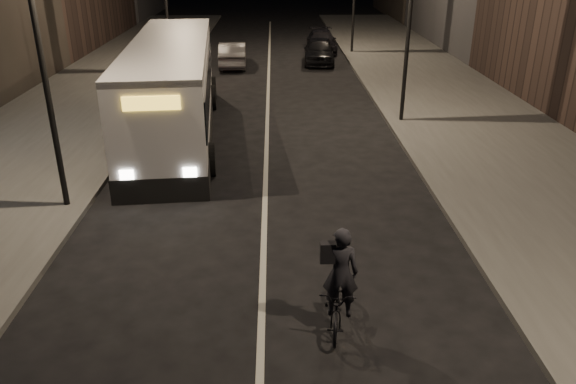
{
  "coord_description": "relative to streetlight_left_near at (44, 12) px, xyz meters",
  "views": [
    {
      "loc": [
        0.3,
        -10.53,
        6.94
      ],
      "look_at": [
        0.61,
        1.66,
        1.5
      ],
      "focal_mm": 35.0,
      "sensor_mm": 36.0,
      "label": 1
    }
  ],
  "objects": [
    {
      "name": "ground",
      "position": [
        5.33,
        -4.0,
        -5.36
      ],
      "size": [
        180.0,
        180.0,
        0.0
      ],
      "primitive_type": "plane",
      "color": "black",
      "rests_on": "ground"
    },
    {
      "name": "sidewalk_right",
      "position": [
        13.83,
        10.0,
        -5.28
      ],
      "size": [
        7.0,
        70.0,
        0.16
      ],
      "primitive_type": "cube",
      "color": "#3D3D3A",
      "rests_on": "ground"
    },
    {
      "name": "sidewalk_left",
      "position": [
        -3.17,
        10.0,
        -5.28
      ],
      "size": [
        7.0,
        70.0,
        0.16
      ],
      "primitive_type": "cube",
      "color": "#3D3D3A",
      "rests_on": "ground"
    },
    {
      "name": "streetlight_left_near",
      "position": [
        0.0,
        0.0,
        0.0
      ],
      "size": [
        1.2,
        0.44,
        8.12
      ],
      "color": "black",
      "rests_on": "sidewalk_left"
    },
    {
      "name": "city_bus",
      "position": [
        1.73,
        6.92,
        -3.41
      ],
      "size": [
        4.02,
        13.46,
        3.58
      ],
      "rotation": [
        0.0,
        0.0,
        0.09
      ],
      "color": "silver",
      "rests_on": "ground"
    },
    {
      "name": "cyclist_on_bicycle",
      "position": [
        6.83,
        -5.48,
        -4.61
      ],
      "size": [
        0.94,
        2.02,
        2.25
      ],
      "rotation": [
        0.0,
        0.0,
        -0.14
      ],
      "color": "black",
      "rests_on": "ground"
    },
    {
      "name": "car_near",
      "position": [
        8.46,
        20.79,
        -4.58
      ],
      "size": [
        2.13,
        4.67,
        1.55
      ],
      "primitive_type": "imported",
      "rotation": [
        0.0,
        0.0,
        -0.07
      ],
      "color": "black",
      "rests_on": "ground"
    },
    {
      "name": "car_mid",
      "position": [
        3.15,
        19.87,
        -4.62
      ],
      "size": [
        1.76,
        4.55,
        1.48
      ],
      "primitive_type": "imported",
      "rotation": [
        0.0,
        0.0,
        3.18
      ],
      "color": "#39393B",
      "rests_on": "ground"
    },
    {
      "name": "car_far",
      "position": [
        8.93,
        24.88,
        -4.66
      ],
      "size": [
        2.1,
        4.89,
        1.4
      ],
      "primitive_type": "imported",
      "rotation": [
        0.0,
        0.0,
        -0.03
      ],
      "color": "black",
      "rests_on": "ground"
    }
  ]
}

